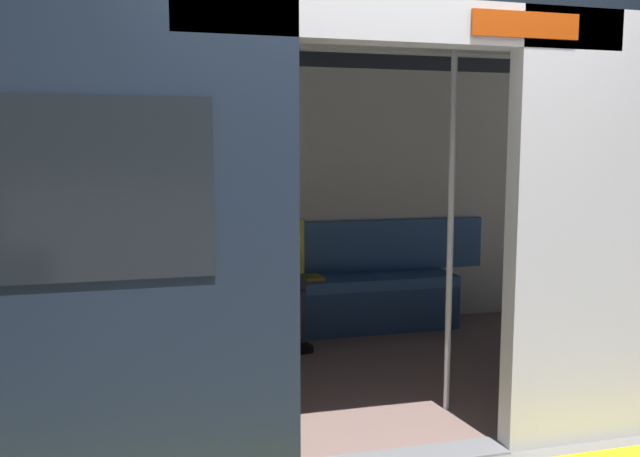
{
  "coord_description": "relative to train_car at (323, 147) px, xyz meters",
  "views": [
    {
      "loc": [
        1.21,
        2.92,
        1.54
      ],
      "look_at": [
        0.09,
        -1.27,
        1.01
      ],
      "focal_mm": 37.1,
      "sensor_mm": 36.0,
      "label": 1
    }
  ],
  "objects": [
    {
      "name": "train_car",
      "position": [
        0.0,
        0.0,
        0.0
      ],
      "size": [
        6.4,
        2.77,
        2.34
      ],
      "color": "silver",
      "rests_on": "ground_plane"
    },
    {
      "name": "bench_seat",
      "position": [
        -0.08,
        -1.02,
        -1.2
      ],
      "size": [
        2.72,
        0.44,
        0.46
      ],
      "color": "#38609E",
      "rests_on": "ground_plane"
    },
    {
      "name": "person_seated",
      "position": [
        0.14,
        -0.97,
        -0.87
      ],
      "size": [
        0.55,
        0.71,
        1.19
      ],
      "color": "#D8CC4C",
      "rests_on": "ground_plane"
    },
    {
      "name": "handbag",
      "position": [
        0.64,
        -1.09,
        -1.0
      ],
      "size": [
        0.26,
        0.15,
        0.17
      ],
      "color": "#262D4C",
      "rests_on": "bench_seat"
    },
    {
      "name": "book",
      "position": [
        -0.2,
        -1.06,
        -1.07
      ],
      "size": [
        0.15,
        0.22,
        0.03
      ],
      "primitive_type": "cube",
      "rotation": [
        0.0,
        0.0,
        0.02
      ],
      "color": "gold",
      "rests_on": "bench_seat"
    },
    {
      "name": "grab_pole_door",
      "position": [
        0.4,
        0.76,
        -0.45
      ],
      "size": [
        0.04,
        0.04,
        2.2
      ],
      "primitive_type": "cylinder",
      "color": "silver",
      "rests_on": "ground_plane"
    },
    {
      "name": "grab_pole_far",
      "position": [
        -0.57,
        0.7,
        -0.45
      ],
      "size": [
        0.04,
        0.04,
        2.2
      ],
      "primitive_type": "cylinder",
      "color": "silver",
      "rests_on": "ground_plane"
    }
  ]
}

